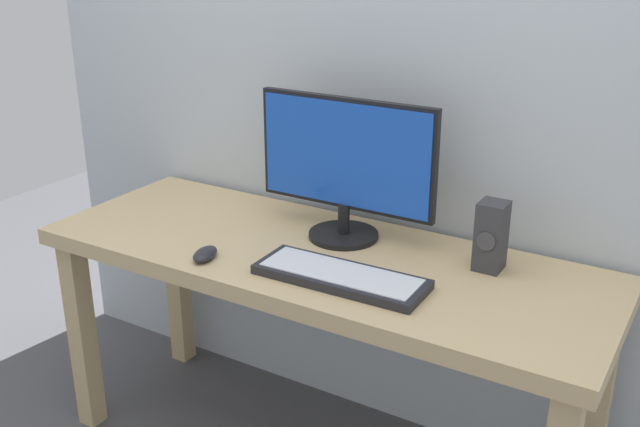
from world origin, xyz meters
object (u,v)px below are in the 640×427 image
(speaker_right, at_px, (491,236))
(monitor, at_px, (346,164))
(keyboard_primary, at_px, (341,276))
(desk, at_px, (319,281))
(mouse, at_px, (205,254))

(speaker_right, bearing_deg, monitor, -179.44)
(keyboard_primary, bearing_deg, monitor, 117.01)
(desk, bearing_deg, mouse, -140.21)
(desk, xyz_separation_m, speaker_right, (0.46, 0.14, 0.20))
(desk, xyz_separation_m, mouse, (-0.25, -0.21, 0.11))
(monitor, relative_size, speaker_right, 2.91)
(keyboard_primary, bearing_deg, mouse, -169.47)
(monitor, xyz_separation_m, speaker_right, (0.45, 0.00, -0.13))
(desk, bearing_deg, monitor, 86.20)
(desk, relative_size, keyboard_primary, 3.59)
(monitor, bearing_deg, desk, -93.80)
(keyboard_primary, relative_size, mouse, 4.53)
(desk, distance_m, speaker_right, 0.52)
(monitor, height_order, speaker_right, monitor)
(monitor, bearing_deg, mouse, -127.00)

